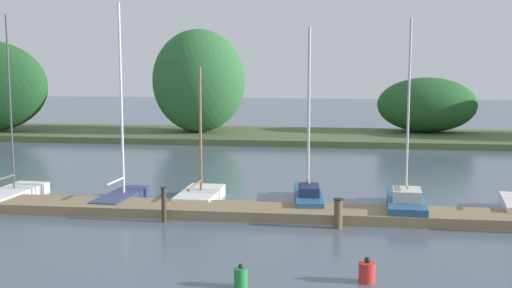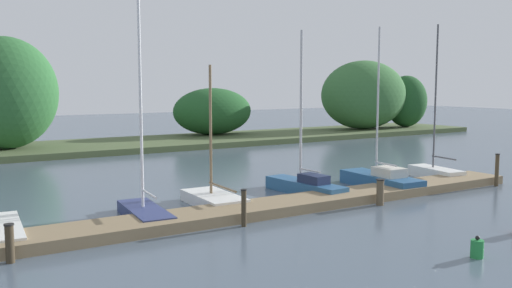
{
  "view_description": "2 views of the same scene",
  "coord_description": "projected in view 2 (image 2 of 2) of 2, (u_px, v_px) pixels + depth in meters",
  "views": [
    {
      "loc": [
        3.11,
        -7.42,
        5.5
      ],
      "look_at": [
        0.1,
        15.18,
        2.44
      ],
      "focal_mm": 45.53,
      "sensor_mm": 36.0,
      "label": 1
    },
    {
      "loc": [
        -11.19,
        -1.12,
        4.43
      ],
      "look_at": [
        -0.83,
        15.65,
        2.27
      ],
      "focal_mm": 38.19,
      "sensor_mm": 36.0,
      "label": 2
    }
  ],
  "objects": [
    {
      "name": "sailboat_4",
      "position": [
        379.0,
        179.0,
        23.34
      ],
      "size": [
        1.49,
        4.38,
        6.84
      ],
      "rotation": [
        0.0,
        0.0,
        1.52
      ],
      "color": "#285684",
      "rests_on": "ground"
    },
    {
      "name": "dock_pier",
      "position": [
        294.0,
        204.0,
        19.44
      ],
      "size": [
        21.69,
        1.8,
        0.35
      ],
      "color": "#847051",
      "rests_on": "ground"
    },
    {
      "name": "sailboat_1",
      "position": [
        144.0,
        209.0,
        17.96
      ],
      "size": [
        1.3,
        3.63,
        7.5
      ],
      "rotation": [
        0.0,
        0.0,
        1.5
      ],
      "color": "navy",
      "rests_on": "ground"
    },
    {
      "name": "sailboat_3",
      "position": [
        303.0,
        184.0,
        22.09
      ],
      "size": [
        1.32,
        4.3,
        6.57
      ],
      "rotation": [
        0.0,
        0.0,
        1.66
      ],
      "color": "#285684",
      "rests_on": "ground"
    },
    {
      "name": "far_shore",
      "position": [
        155.0,
        107.0,
        38.74
      ],
      "size": [
        65.36,
        8.0,
        7.39
      ],
      "color": "#4C5B38",
      "rests_on": "ground"
    },
    {
      "name": "mooring_piling_3",
      "position": [
        497.0,
        170.0,
        23.72
      ],
      "size": [
        0.19,
        0.19,
        1.43
      ],
      "color": "#4C3D28",
      "rests_on": "ground"
    },
    {
      "name": "mooring_piling_0",
      "position": [
        10.0,
        243.0,
        13.51
      ],
      "size": [
        0.25,
        0.25,
        1.0
      ],
      "color": "#3D3323",
      "rests_on": "ground"
    },
    {
      "name": "sailboat_5",
      "position": [
        434.0,
        171.0,
        25.67
      ],
      "size": [
        1.34,
        3.07,
        7.18
      ],
      "rotation": [
        0.0,
        0.0,
        1.44
      ],
      "color": "white",
      "rests_on": "ground"
    },
    {
      "name": "sailboat_2",
      "position": [
        212.0,
        198.0,
        20.02
      ],
      "size": [
        1.44,
        3.44,
        5.13
      ],
      "rotation": [
        0.0,
        0.0,
        1.55
      ],
      "color": "white",
      "rests_on": "ground"
    },
    {
      "name": "channel_buoy_1",
      "position": [
        477.0,
        249.0,
        13.94
      ],
      "size": [
        0.33,
        0.33,
        0.58
      ],
      "color": "#23843D",
      "rests_on": "ground"
    },
    {
      "name": "mooring_piling_2",
      "position": [
        380.0,
        192.0,
        19.99
      ],
      "size": [
        0.31,
        0.31,
        0.97
      ],
      "color": "brown",
      "rests_on": "ground"
    },
    {
      "name": "mooring_piling_1",
      "position": [
        244.0,
        208.0,
        16.97
      ],
      "size": [
        0.19,
        0.19,
        1.19
      ],
      "color": "#3D3323",
      "rests_on": "ground"
    }
  ]
}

